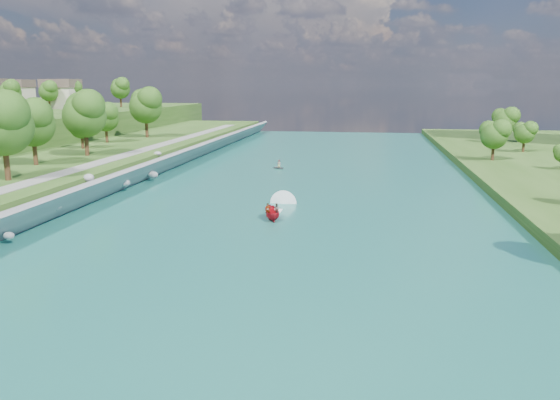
# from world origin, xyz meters

# --- Properties ---
(ground) EXTENTS (260.00, 260.00, 0.00)m
(ground) POSITION_xyz_m (0.00, 0.00, 0.00)
(ground) COLOR #2D5119
(ground) RESTS_ON ground
(river_water) EXTENTS (55.00, 240.00, 0.10)m
(river_water) POSITION_xyz_m (0.00, 20.00, 0.05)
(river_water) COLOR #19615E
(river_water) RESTS_ON ground
(ridge_west) EXTENTS (60.00, 120.00, 9.00)m
(ridge_west) POSITION_xyz_m (-82.50, 95.00, 4.50)
(ridge_west) COLOR #2D5119
(ridge_west) RESTS_ON ground
(riprap_bank) EXTENTS (4.69, 236.00, 4.19)m
(riprap_bank) POSITION_xyz_m (-25.85, 19.46, 1.80)
(riprap_bank) COLOR slate
(riprap_bank) RESTS_ON ground
(riverside_path) EXTENTS (3.00, 200.00, 0.10)m
(riverside_path) POSITION_xyz_m (-32.50, 20.00, 3.55)
(riverside_path) COLOR gray
(riverside_path) RESTS_ON berm_west
(ridge_houses) EXTENTS (29.50, 29.50, 8.40)m
(ridge_houses) POSITION_xyz_m (-88.67, 100.00, 13.31)
(ridge_houses) COLOR beige
(ridge_houses) RESTS_ON ridge_west
(trees_ridge) EXTENTS (19.04, 48.84, 10.58)m
(trees_ridge) POSITION_xyz_m (-74.50, 97.36, 13.78)
(trees_ridge) COLOR #1C4D14
(trees_ridge) RESTS_ON ridge_west
(motorboat) EXTENTS (3.60, 18.98, 2.03)m
(motorboat) POSITION_xyz_m (-0.97, 17.09, 0.77)
(motorboat) COLOR #A80D17
(motorboat) RESTS_ON river_water
(raft) EXTENTS (3.09, 3.04, 1.71)m
(raft) POSITION_xyz_m (-6.58, 55.13, 0.48)
(raft) COLOR gray
(raft) RESTS_ON river_water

